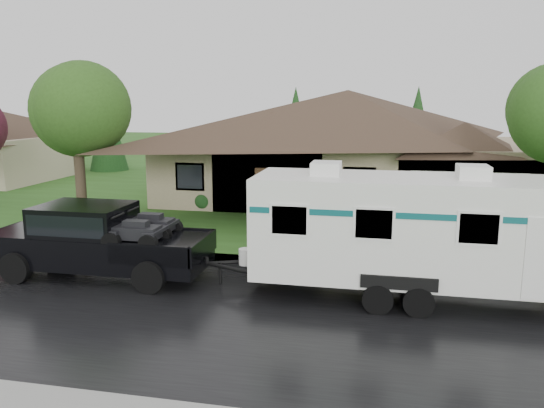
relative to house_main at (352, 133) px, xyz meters
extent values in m
plane|color=#2A5119|center=(-2.29, -13.84, -3.59)|extent=(140.00, 140.00, 0.00)
cube|color=black|center=(-2.29, -15.84, -3.59)|extent=(140.00, 8.00, 0.01)
cube|color=gray|center=(-2.29, -11.59, -3.52)|extent=(140.00, 0.50, 0.15)
cube|color=#2A5119|center=(-2.29, 1.16, -3.52)|extent=(140.00, 26.00, 0.15)
cube|color=gray|center=(-0.29, 0.16, -1.94)|extent=(18.00, 10.00, 3.00)
pyramid|color=#37261E|center=(-0.29, 0.16, 2.16)|extent=(19.44, 10.80, 2.60)
cube|color=gray|center=(5.11, -2.84, -2.09)|extent=(5.76, 4.00, 2.70)
cylinder|color=#382B1E|center=(-10.80, -7.94, -2.02)|extent=(0.43, 0.43, 2.85)
sphere|color=#366320|center=(-10.80, -7.94, 1.10)|extent=(3.94, 3.94, 3.94)
sphere|color=#143814|center=(-6.59, -4.54, -2.94)|extent=(1.00, 1.00, 1.00)
sphere|color=#143814|center=(-3.44, -4.54, -2.94)|extent=(1.00, 1.00, 1.00)
sphere|color=#143814|center=(-0.29, -4.54, -2.94)|extent=(1.00, 1.00, 1.00)
sphere|color=#143814|center=(2.86, -4.54, -2.94)|extent=(1.00, 1.00, 1.00)
sphere|color=#143814|center=(6.01, -4.54, -2.94)|extent=(1.00, 1.00, 1.00)
cube|color=black|center=(-6.66, -13.87, -2.74)|extent=(6.52, 2.17, 0.93)
cube|color=black|center=(-9.05, -13.87, -2.45)|extent=(1.74, 2.12, 0.38)
cube|color=black|center=(-7.10, -13.87, -1.91)|extent=(2.61, 2.04, 0.98)
cube|color=black|center=(-7.10, -13.87, -1.85)|extent=(2.39, 2.09, 0.60)
cube|color=black|center=(-4.60, -13.87, -2.53)|extent=(2.39, 2.06, 0.07)
cylinder|color=black|center=(-8.73, -14.93, -3.13)|extent=(0.91, 0.35, 0.91)
cylinder|color=black|center=(-8.73, -12.80, -3.13)|extent=(0.91, 0.35, 0.91)
cylinder|color=black|center=(-4.60, -14.93, -3.13)|extent=(0.91, 0.35, 0.91)
cylinder|color=black|center=(-4.60, -12.80, -3.13)|extent=(0.91, 0.35, 0.91)
cube|color=white|center=(2.04, -13.87, -1.66)|extent=(7.60, 2.61, 2.66)
cube|color=black|center=(2.04, -13.87, -3.16)|extent=(8.04, 1.30, 0.15)
cube|color=#0C5155|center=(2.04, -13.87, -1.08)|extent=(7.45, 2.63, 0.15)
cube|color=white|center=(0.08, -13.87, -0.16)|extent=(0.76, 0.87, 0.35)
cube|color=white|center=(3.78, -13.87, -0.16)|extent=(0.76, 0.87, 0.35)
cylinder|color=black|center=(1.55, -15.15, -3.21)|extent=(0.76, 0.26, 0.76)
cylinder|color=black|center=(1.55, -12.59, -3.21)|extent=(0.76, 0.26, 0.76)
cylinder|color=black|center=(2.53, -15.15, -3.21)|extent=(0.76, 0.26, 0.76)
cylinder|color=black|center=(2.53, -12.59, -3.21)|extent=(0.76, 0.26, 0.76)
camera|label=1|loc=(1.49, -27.81, 1.60)|focal=35.00mm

